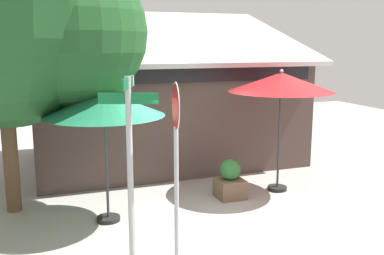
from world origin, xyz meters
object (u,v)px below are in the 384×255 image
(stop_sign, at_px, (176,139))
(street_sign_post, at_px, (130,151))
(patio_umbrella_crimson_center, at_px, (281,83))
(sidewalk_planter, at_px, (230,181))
(shade_tree, at_px, (13,13))
(patio_umbrella_forest_green_left, at_px, (104,104))

(stop_sign, bearing_deg, street_sign_post, 172.88)
(patio_umbrella_crimson_center, height_order, sidewalk_planter, patio_umbrella_crimson_center)
(sidewalk_planter, bearing_deg, street_sign_post, -141.36)
(patio_umbrella_crimson_center, distance_m, shade_tree, 5.59)
(patio_umbrella_crimson_center, xyz_separation_m, shade_tree, (-5.38, 0.60, 1.41))
(stop_sign, distance_m, patio_umbrella_forest_green_left, 1.99)
(patio_umbrella_crimson_center, bearing_deg, patio_umbrella_forest_green_left, -173.22)
(stop_sign, bearing_deg, patio_umbrella_crimson_center, 35.68)
(stop_sign, height_order, sidewalk_planter, stop_sign)
(patio_umbrella_crimson_center, height_order, shade_tree, shade_tree)
(sidewalk_planter, bearing_deg, shade_tree, 170.43)
(stop_sign, xyz_separation_m, sidewalk_planter, (1.92, 2.17, -1.52))
(street_sign_post, relative_size, sidewalk_planter, 3.31)
(shade_tree, bearing_deg, patio_umbrella_crimson_center, -6.35)
(patio_umbrella_forest_green_left, xyz_separation_m, shade_tree, (-1.45, 1.07, 1.64))
(stop_sign, height_order, patio_umbrella_crimson_center, patio_umbrella_crimson_center)
(patio_umbrella_crimson_center, bearing_deg, street_sign_post, -150.43)
(patio_umbrella_forest_green_left, bearing_deg, patio_umbrella_crimson_center, 6.78)
(stop_sign, xyz_separation_m, shade_tree, (-2.22, 2.87, 1.97))
(street_sign_post, relative_size, shade_tree, 0.46)
(patio_umbrella_forest_green_left, height_order, sidewalk_planter, patio_umbrella_forest_green_left)
(stop_sign, bearing_deg, patio_umbrella_forest_green_left, 113.24)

